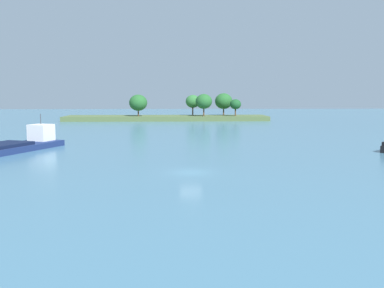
{
  "coord_description": "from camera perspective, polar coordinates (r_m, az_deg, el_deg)",
  "views": [
    {
      "loc": [
        -1.97,
        -48.67,
        9.08
      ],
      "look_at": [
        0.93,
        17.59,
        1.2
      ],
      "focal_mm": 40.21,
      "sensor_mm": 36.0,
      "label": 1
    }
  ],
  "objects": [
    {
      "name": "treeline_island",
      "position": [
        144.34,
        -2.27,
        4.17
      ],
      "size": [
        67.29,
        13.36,
        9.01
      ],
      "color": "#4C6038",
      "rests_on": "ground"
    },
    {
      "name": "ground_plane",
      "position": [
        49.55,
        -0.19,
        -3.78
      ],
      "size": [
        400.0,
        400.0,
        0.0
      ],
      "primitive_type": "plane",
      "color": "teal"
    }
  ]
}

